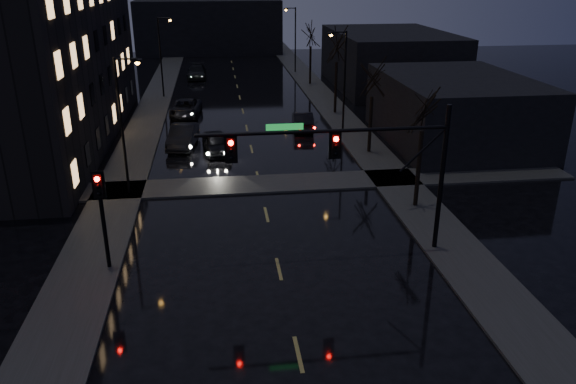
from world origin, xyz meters
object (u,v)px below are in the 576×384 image
object	(u,v)px
oncoming_car_c	(186,108)
oncoming_car_d	(197,72)
lead_car	(303,121)
oncoming_car_b	(183,136)
oncoming_car_a	(216,143)

from	to	relation	value
oncoming_car_c	oncoming_car_d	xyz separation A→B (m)	(0.56, 18.83, 0.05)
oncoming_car_c	lead_car	distance (m)	11.41
oncoming_car_c	oncoming_car_b	bearing A→B (deg)	-83.07
oncoming_car_d	lead_car	distance (m)	26.37
oncoming_car_a	oncoming_car_c	bearing A→B (deg)	95.67
oncoming_car_a	lead_car	distance (m)	9.02
oncoming_car_c	oncoming_car_d	world-z (taller)	oncoming_car_d
oncoming_car_b	oncoming_car_c	distance (m)	9.57
oncoming_car_a	lead_car	size ratio (longest dim) A/B	0.97
oncoming_car_c	oncoming_car_d	distance (m)	18.83
oncoming_car_a	oncoming_car_b	distance (m)	3.03
oncoming_car_b	oncoming_car_c	size ratio (longest dim) A/B	0.94
oncoming_car_d	lead_car	world-z (taller)	oncoming_car_d
oncoming_car_a	oncoming_car_d	bearing A→B (deg)	86.59
oncoming_car_a	lead_car	xyz separation A→B (m)	(7.16, 5.47, -0.00)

